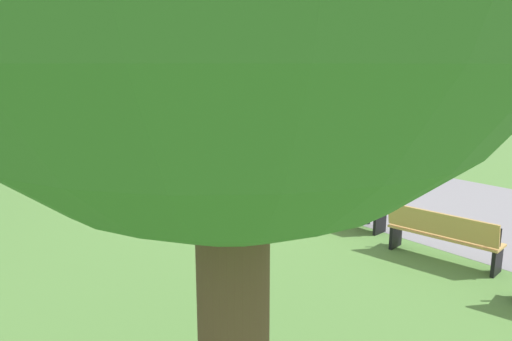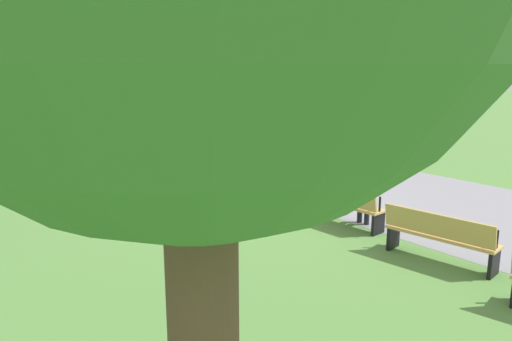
# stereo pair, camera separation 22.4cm
# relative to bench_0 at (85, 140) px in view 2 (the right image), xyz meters

# --- Properties ---
(ground_plane) EXTENTS (120.00, 120.00, 0.00)m
(ground_plane) POSITION_rel_bench_0_xyz_m (9.47, 1.27, -0.48)
(ground_plane) COLOR #54843D
(path_paving) EXTENTS (33.50, 5.55, 0.01)m
(path_paving) POSITION_rel_bench_0_xyz_m (9.47, 4.14, -0.47)
(path_paving) COLOR gray
(path_paving) RESTS_ON ground
(bench_0) EXTENTS (1.92, 0.93, 0.89)m
(bench_0) POSITION_rel_bench_0_xyz_m (0.00, 0.00, 0.00)
(bench_0) COLOR tan
(bench_0) RESTS_ON ground
(bench_1) EXTENTS (1.92, 0.82, 0.89)m
(bench_1) POSITION_rel_bench_0_xyz_m (2.33, 0.53, 0.00)
(bench_1) COLOR tan
(bench_1) RESTS_ON ground
(bench_2) EXTENTS (1.91, 0.70, 0.89)m
(bench_2) POSITION_rel_bench_0_xyz_m (4.70, 0.90, 0.00)
(bench_2) COLOR tan
(bench_2) RESTS_ON ground
(bench_3) EXTENTS (1.89, 0.59, 0.89)m
(bench_3) POSITION_rel_bench_0_xyz_m (7.08, 1.13, 0.00)
(bench_3) COLOR tan
(bench_3) RESTS_ON ground
(bench_4) EXTENTS (1.86, 0.47, 0.89)m
(bench_4) POSITION_rel_bench_0_xyz_m (9.47, 1.20, 0.00)
(bench_4) COLOR tan
(bench_4) RESTS_ON ground
(bench_5) EXTENTS (1.89, 0.59, 0.89)m
(bench_5) POSITION_rel_bench_0_xyz_m (11.86, 1.13, 0.00)
(bench_5) COLOR tan
(bench_5) RESTS_ON ground
(bench_6) EXTENTS (1.91, 0.70, 0.89)m
(bench_6) POSITION_rel_bench_0_xyz_m (14.25, 0.90, 0.00)
(bench_6) COLOR tan
(bench_6) RESTS_ON ground
(person_seated) EXTENTS (0.34, 0.53, 1.20)m
(person_seated) POSITION_rel_bench_0_xyz_m (12.13, 1.29, 0.16)
(person_seated) COLOR #2D3347
(person_seated) RESTS_ON ground
(lamp_post) EXTENTS (0.32, 0.32, 3.81)m
(lamp_post) POSITION_rel_bench_0_xyz_m (5.90, 2.54, 2.20)
(lamp_post) COLOR black
(lamp_post) RESTS_ON ground
(trash_bin) EXTENTS (0.46, 0.46, 0.87)m
(trash_bin) POSITION_rel_bench_0_xyz_m (-1.51, 0.30, -0.04)
(trash_bin) COLOR black
(trash_bin) RESTS_ON ground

